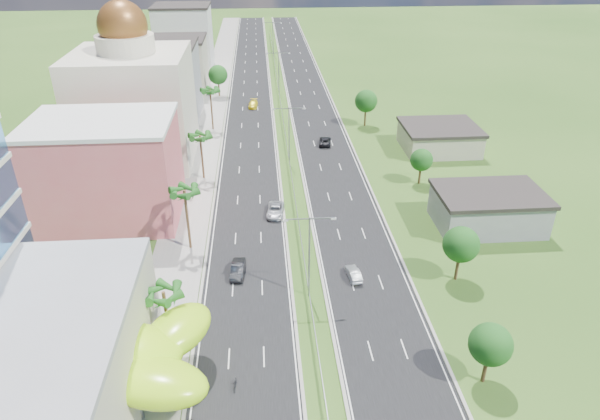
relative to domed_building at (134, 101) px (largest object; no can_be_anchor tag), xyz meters
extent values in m
plane|color=#2D5119|center=(28.00, -55.00, -11.35)|extent=(500.00, 500.00, 0.00)
cube|color=black|center=(20.50, 35.00, -11.33)|extent=(11.00, 260.00, 0.04)
cube|color=black|center=(35.50, 35.00, -11.33)|extent=(11.00, 260.00, 0.04)
cube|color=gray|center=(11.00, 35.00, -11.29)|extent=(7.00, 260.00, 0.12)
cube|color=gray|center=(28.00, 17.00, -10.73)|extent=(0.08, 216.00, 0.28)
cube|color=gray|center=(28.00, 119.00, -11.00)|extent=(0.10, 0.12, 0.70)
cylinder|color=gray|center=(28.00, -45.00, -5.85)|extent=(0.20, 0.20, 11.00)
cube|color=gray|center=(26.56, -45.00, -0.55)|extent=(2.88, 0.12, 0.12)
cube|color=gray|center=(29.44, -45.00, -0.55)|extent=(2.88, 0.12, 0.12)
cube|color=silver|center=(25.28, -45.00, -0.65)|extent=(0.60, 0.25, 0.18)
cube|color=silver|center=(30.72, -45.00, -0.65)|extent=(0.60, 0.25, 0.18)
cylinder|color=gray|center=(28.00, -5.00, -5.85)|extent=(0.20, 0.20, 11.00)
cube|color=gray|center=(26.56, -5.00, -0.55)|extent=(2.88, 0.12, 0.12)
cube|color=gray|center=(29.44, -5.00, -0.55)|extent=(2.88, 0.12, 0.12)
cube|color=silver|center=(25.28, -5.00, -0.65)|extent=(0.60, 0.25, 0.18)
cube|color=silver|center=(30.72, -5.00, -0.65)|extent=(0.60, 0.25, 0.18)
cylinder|color=gray|center=(28.00, 40.00, -5.85)|extent=(0.20, 0.20, 11.00)
cube|color=gray|center=(26.56, 40.00, -0.55)|extent=(2.88, 0.12, 0.12)
cube|color=gray|center=(29.44, 40.00, -0.55)|extent=(2.88, 0.12, 0.12)
cube|color=silver|center=(25.28, 40.00, -0.65)|extent=(0.60, 0.25, 0.18)
cube|color=silver|center=(30.72, 40.00, -0.65)|extent=(0.60, 0.25, 0.18)
cylinder|color=gray|center=(28.00, 85.00, -5.85)|extent=(0.20, 0.20, 11.00)
cube|color=gray|center=(26.56, 85.00, -0.55)|extent=(2.88, 0.12, 0.12)
cube|color=gray|center=(29.44, 85.00, -0.55)|extent=(2.88, 0.12, 0.12)
cube|color=silver|center=(25.28, 85.00, -0.65)|extent=(0.60, 0.25, 0.18)
cube|color=silver|center=(30.72, 85.00, -0.65)|extent=(0.60, 0.25, 0.18)
cylinder|color=gray|center=(4.00, -57.00, -9.35)|extent=(0.50, 0.50, 4.00)
cylinder|color=gray|center=(11.00, -62.00, -9.35)|extent=(0.50, 0.50, 4.00)
cylinder|color=gray|center=(13.00, -57.00, -9.35)|extent=(0.50, 0.50, 4.00)
cube|color=#D35660|center=(0.00, -23.00, -3.85)|extent=(20.00, 15.00, 15.00)
cube|color=beige|center=(0.00, 0.00, -1.35)|extent=(20.00, 20.00, 20.00)
cylinder|color=beige|center=(0.00, 0.00, 10.15)|extent=(10.00, 10.00, 3.00)
sphere|color=brown|center=(0.00, 0.00, 13.15)|extent=(8.40, 8.40, 8.40)
cube|color=gray|center=(1.00, 25.00, -3.35)|extent=(16.00, 15.00, 16.00)
cube|color=#BEB79C|center=(1.00, 47.00, -4.85)|extent=(16.00, 15.00, 13.00)
cube|color=silver|center=(1.00, 70.00, -2.35)|extent=(16.00, 15.00, 18.00)
cube|color=gray|center=(56.00, -30.00, -8.85)|extent=(15.00, 10.00, 5.00)
cube|color=#BEB79C|center=(58.00, 0.00, -9.15)|extent=(14.00, 12.00, 4.40)
cylinder|color=#47301C|center=(12.50, -53.00, -7.60)|extent=(0.36, 0.36, 7.50)
cylinder|color=#47301C|center=(12.50, -33.00, -6.85)|extent=(0.36, 0.36, 9.00)
cylinder|color=#47301C|center=(12.50, -10.00, -7.35)|extent=(0.36, 0.36, 8.00)
cylinder|color=#47301C|center=(12.50, 15.00, -6.95)|extent=(0.36, 0.36, 8.80)
cylinder|color=#47301C|center=(12.50, 40.00, -8.90)|extent=(0.40, 0.40, 4.90)
sphere|color=#1F591B|center=(12.50, 40.00, -5.75)|extent=(4.90, 4.90, 4.90)
cylinder|color=#47301C|center=(44.00, -60.00, -9.25)|extent=(0.40, 0.40, 4.20)
sphere|color=#1F591B|center=(44.00, -60.00, -6.55)|extent=(4.20, 4.20, 4.20)
cylinder|color=#47301C|center=(47.00, -43.00, -9.08)|extent=(0.40, 0.40, 4.55)
sphere|color=#1F591B|center=(47.00, -43.00, -6.15)|extent=(4.55, 4.55, 4.55)
cylinder|color=#47301C|center=(50.00, -15.00, -9.43)|extent=(0.40, 0.40, 3.85)
sphere|color=#1F591B|center=(50.00, -15.00, -6.95)|extent=(3.85, 3.85, 3.85)
cylinder|color=#47301C|center=(46.00, 15.00, -8.90)|extent=(0.40, 0.40, 4.90)
sphere|color=#1F591B|center=(46.00, 15.00, -5.75)|extent=(4.90, 4.90, 4.90)
imported|color=black|center=(19.27, -39.89, -10.55)|extent=(2.03, 4.78, 1.53)
imported|color=#A8AAB0|center=(24.68, -24.32, -10.57)|extent=(3.09, 5.62, 1.49)
imported|color=yellow|center=(21.24, 30.14, -10.58)|extent=(2.47, 5.22, 1.47)
imported|color=#A3A6AA|center=(34.02, -41.79, -10.67)|extent=(1.82, 4.07, 1.30)
imported|color=black|center=(35.84, 4.34, -10.62)|extent=(3.03, 5.30, 1.39)
imported|color=black|center=(19.44, -58.87, -10.75)|extent=(0.68, 1.81, 1.14)
camera|label=1|loc=(22.89, -97.03, 29.10)|focal=32.00mm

